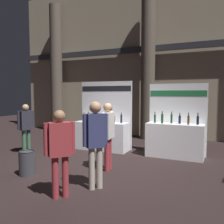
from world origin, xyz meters
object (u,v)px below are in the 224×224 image
(trash_bin, at_px, (27,163))
(visitor_2, at_px, (26,124))
(visitor_1, at_px, (95,138))
(visitor_4, at_px, (108,130))
(exhibitor_booth_0, at_px, (102,133))
(visitor_6, at_px, (60,146))
(exhibitor_booth_1, at_px, (175,137))

(trash_bin, bearing_deg, visitor_2, 134.73)
(visitor_1, distance_m, visitor_4, 1.21)
(exhibitor_booth_0, distance_m, visitor_2, 2.51)
(visitor_4, bearing_deg, exhibitor_booth_0, 24.51)
(visitor_2, bearing_deg, trash_bin, -115.81)
(exhibitor_booth_0, height_order, visitor_2, exhibitor_booth_0)
(visitor_1, height_order, visitor_6, visitor_1)
(exhibitor_booth_1, height_order, trash_bin, exhibitor_booth_1)
(trash_bin, distance_m, visitor_4, 2.07)
(exhibitor_booth_0, bearing_deg, visitor_6, -74.50)
(visitor_2, bearing_deg, visitor_4, -78.63)
(visitor_6, bearing_deg, trash_bin, -72.97)
(trash_bin, bearing_deg, visitor_4, 35.44)
(visitor_1, xyz_separation_m, visitor_6, (-0.39, -0.63, -0.08))
(exhibitor_booth_1, relative_size, trash_bin, 3.86)
(trash_bin, height_order, visitor_2, visitor_2)
(exhibitor_booth_1, relative_size, visitor_2, 1.41)
(exhibitor_booth_1, xyz_separation_m, trash_bin, (-2.89, -3.10, -0.31))
(visitor_1, bearing_deg, trash_bin, -50.84)
(visitor_2, relative_size, visitor_6, 0.97)
(exhibitor_booth_0, distance_m, trash_bin, 3.09)
(visitor_1, height_order, visitor_4, visitor_1)
(visitor_2, bearing_deg, visitor_1, -95.81)
(exhibitor_booth_0, relative_size, exhibitor_booth_1, 1.05)
(visitor_1, relative_size, visitor_2, 1.12)
(visitor_2, bearing_deg, visitor_6, -107.14)
(visitor_1, bearing_deg, exhibitor_booth_0, -114.71)
(visitor_2, xyz_separation_m, visitor_6, (3.03, -2.25, 0.02))
(trash_bin, relative_size, visitor_4, 0.34)
(exhibitor_booth_1, xyz_separation_m, visitor_6, (-1.41, -3.78, 0.37))
(exhibitor_booth_1, relative_size, visitor_4, 1.32)
(trash_bin, xyz_separation_m, visitor_6, (1.47, -0.68, 0.68))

